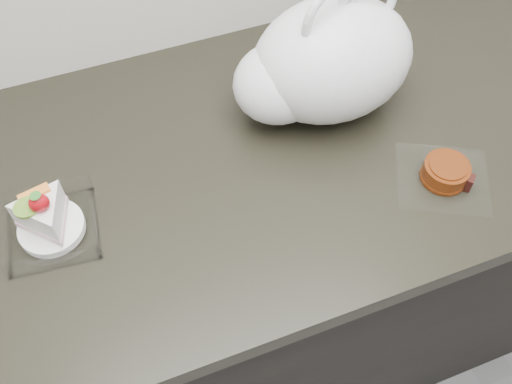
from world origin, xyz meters
name	(u,v)px	position (x,y,z in m)	size (l,w,h in m)	color
counter	(257,272)	(0.00, 1.69, 0.45)	(2.04, 0.64, 0.90)	black
cake_tray	(48,221)	(-0.35, 1.65, 0.93)	(0.15, 0.15, 0.11)	white
mooncake_wrap	(446,173)	(0.27, 1.53, 0.91)	(0.20, 0.19, 0.04)	white
plastic_bag	(322,64)	(0.14, 1.75, 1.00)	(0.34, 0.26, 0.26)	white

